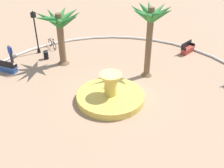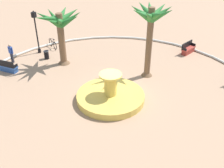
% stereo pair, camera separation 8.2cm
% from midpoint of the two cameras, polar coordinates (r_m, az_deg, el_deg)
% --- Properties ---
extents(ground_plane, '(80.00, 80.00, 0.00)m').
position_cam_midpoint_polar(ground_plane, '(17.66, 0.27, -2.51)').
color(ground_plane, tan).
extents(plaza_curb, '(21.05, 21.05, 0.20)m').
position_cam_midpoint_polar(plaza_curb, '(17.60, 0.27, -2.24)').
color(plaza_curb, silver).
rests_on(plaza_curb, ground).
extents(fountain, '(4.44, 4.44, 1.94)m').
position_cam_midpoint_polar(fountain, '(17.07, -0.19, -2.65)').
color(fountain, gold).
rests_on(fountain, ground).
extents(palm_tree_near_fountain, '(3.79, 3.68, 4.45)m').
position_cam_midpoint_polar(palm_tree_near_fountain, '(20.86, -11.17, 12.49)').
color(palm_tree_near_fountain, brown).
rests_on(palm_tree_near_fountain, ground).
extents(palm_tree_by_curb, '(3.19, 3.13, 5.45)m').
position_cam_midpoint_polar(palm_tree_by_curb, '(18.51, 8.61, 13.18)').
color(palm_tree_by_curb, brown).
rests_on(palm_tree_by_curb, ground).
extents(bench_west, '(0.50, 1.60, 1.00)m').
position_cam_midpoint_polar(bench_west, '(21.92, -21.66, 3.38)').
color(bench_west, '#335BA8').
rests_on(bench_west, ground).
extents(bench_southeast, '(1.67, 1.07, 1.00)m').
position_cam_midpoint_polar(bench_southeast, '(24.43, 16.37, 7.27)').
color(bench_southeast, '#B73D33').
rests_on(bench_southeast, ground).
extents(lamppost, '(0.32, 0.32, 3.81)m').
position_cam_midpoint_polar(lamppost, '(23.74, -16.18, 11.53)').
color(lamppost, black).
rests_on(lamppost, ground).
extents(trash_bin, '(0.46, 0.46, 0.73)m').
position_cam_midpoint_polar(trash_bin, '(23.06, -14.04, 6.26)').
color(trash_bin, black).
rests_on(trash_bin, ground).
extents(bicycle_red_frame, '(1.00, 1.47, 0.94)m').
position_cam_midpoint_polar(bicycle_red_frame, '(25.15, -12.70, 8.59)').
color(bicycle_red_frame, black).
rests_on(bicycle_red_frame, ground).
extents(person_cyclist_helmet, '(0.26, 0.52, 1.61)m').
position_cam_midpoint_polar(person_cyclist_helmet, '(23.12, -21.11, 6.50)').
color(person_cyclist_helmet, '#33333D').
rests_on(person_cyclist_helmet, ground).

